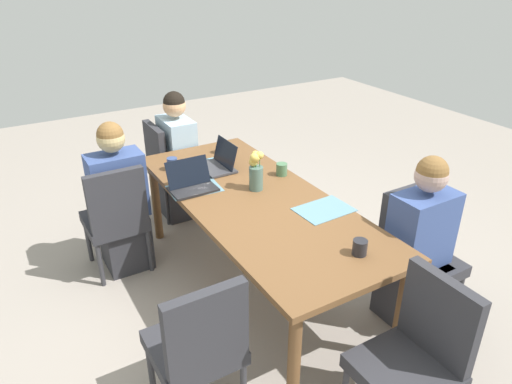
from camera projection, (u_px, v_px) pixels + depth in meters
name	position (u px, v px, depth m)	size (l,w,h in m)	color
ground_plane	(256.00, 286.00, 3.57)	(10.00, 10.00, 0.00)	gray
dining_table	(256.00, 208.00, 3.27)	(2.24, 0.93, 0.75)	brown
chair_near_left_near	(116.00, 215.00, 3.53)	(0.44, 0.44, 0.90)	#2D2D33
person_near_left_near	(121.00, 206.00, 3.61)	(0.36, 0.40, 1.19)	#2D2D33
chair_head_left_left_mid	(169.00, 165.00, 4.37)	(0.44, 0.44, 0.90)	#2D2D33
person_head_left_left_mid	(179.00, 163.00, 4.35)	(0.40, 0.36, 1.19)	#2D2D33
chair_far_left_far	(414.00, 248.00, 3.14)	(0.44, 0.44, 0.90)	#2D2D33
person_far_left_far	(417.00, 252.00, 3.04)	(0.36, 0.40, 1.19)	#2D2D33
chair_near_right_near	(199.00, 343.00, 2.37)	(0.44, 0.44, 0.90)	#2D2D33
chair_head_right_right_mid	(417.00, 353.00, 2.31)	(0.44, 0.44, 0.90)	#2D2D33
flower_vase	(256.00, 171.00, 3.30)	(0.11, 0.10, 0.28)	#4C6B60
placemat_near_left_near	(194.00, 188.00, 3.37)	(0.36, 0.26, 0.00)	slate
placemat_head_left_left_mid	(214.00, 167.00, 3.71)	(0.36, 0.26, 0.00)	slate
placemat_far_left_far	(324.00, 210.00, 3.09)	(0.36, 0.26, 0.00)	slate
laptop_head_left_left_mid	(219.00, 163.00, 3.67)	(0.32, 0.22, 0.21)	#38383D
laptop_near_left_near	(191.00, 184.00, 3.34)	(0.22, 0.32, 0.20)	black
coffee_mug_near_left	(360.00, 247.00, 2.61)	(0.08, 0.08, 0.09)	#232328
coffee_mug_near_right	(172.00, 164.00, 3.64)	(0.08, 0.08, 0.10)	#33477A
coffee_mug_centre_left	(282.00, 169.00, 3.56)	(0.08, 0.08, 0.09)	#47704C
coffee_mug_centre_right	(221.00, 148.00, 3.96)	(0.08, 0.08, 0.09)	#33477A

